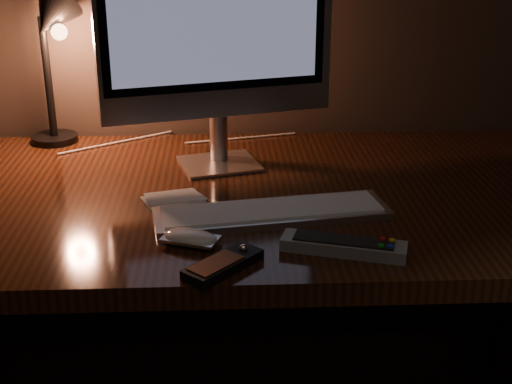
{
  "coord_description": "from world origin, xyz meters",
  "views": [
    {
      "loc": [
        -0.01,
        0.56,
        1.26
      ],
      "look_at": [
        0.05,
        1.73,
        0.79
      ],
      "focal_mm": 50.0,
      "sensor_mm": 36.0,
      "label": 1
    }
  ],
  "objects_px": {
    "monitor": "(216,23)",
    "tv_remote": "(344,246)",
    "desk_lamp": "(51,39)",
    "mouse": "(190,239)",
    "media_remote": "(223,264)",
    "desk": "(228,235)",
    "keyboard": "(272,212)"
  },
  "relations": [
    {
      "from": "media_remote",
      "to": "keyboard",
      "type": "bearing_deg",
      "value": 19.46
    },
    {
      "from": "desk",
      "to": "mouse",
      "type": "distance_m",
      "value": 0.34
    },
    {
      "from": "tv_remote",
      "to": "desk_lamp",
      "type": "relative_size",
      "value": 0.56
    },
    {
      "from": "desk",
      "to": "tv_remote",
      "type": "distance_m",
      "value": 0.41
    },
    {
      "from": "desk",
      "to": "desk_lamp",
      "type": "xyz_separation_m",
      "value": [
        -0.38,
        0.23,
        0.37
      ]
    },
    {
      "from": "media_remote",
      "to": "desk_lamp",
      "type": "relative_size",
      "value": 0.36
    },
    {
      "from": "mouse",
      "to": "monitor",
      "type": "bearing_deg",
      "value": 104.12
    },
    {
      "from": "desk",
      "to": "tv_remote",
      "type": "height_order",
      "value": "tv_remote"
    },
    {
      "from": "monitor",
      "to": "tv_remote",
      "type": "bearing_deg",
      "value": -79.8
    },
    {
      "from": "desk",
      "to": "media_remote",
      "type": "relative_size",
      "value": 12.12
    },
    {
      "from": "keyboard",
      "to": "desk_lamp",
      "type": "height_order",
      "value": "desk_lamp"
    },
    {
      "from": "desk_lamp",
      "to": "keyboard",
      "type": "bearing_deg",
      "value": -35.41
    },
    {
      "from": "monitor",
      "to": "mouse",
      "type": "distance_m",
      "value": 0.48
    },
    {
      "from": "desk",
      "to": "keyboard",
      "type": "height_order",
      "value": "keyboard"
    },
    {
      "from": "desk_lamp",
      "to": "monitor",
      "type": "bearing_deg",
      "value": -15.89
    },
    {
      "from": "monitor",
      "to": "tv_remote",
      "type": "height_order",
      "value": "monitor"
    },
    {
      "from": "mouse",
      "to": "media_remote",
      "type": "xyz_separation_m",
      "value": [
        0.05,
        -0.09,
        0.0
      ]
    },
    {
      "from": "mouse",
      "to": "media_remote",
      "type": "distance_m",
      "value": 0.1
    },
    {
      "from": "monitor",
      "to": "mouse",
      "type": "relative_size",
      "value": 5.51
    },
    {
      "from": "desk",
      "to": "media_remote",
      "type": "bearing_deg",
      "value": -91.45
    },
    {
      "from": "mouse",
      "to": "tv_remote",
      "type": "xyz_separation_m",
      "value": [
        0.25,
        -0.04,
        0.0
      ]
    },
    {
      "from": "desk",
      "to": "monitor",
      "type": "distance_m",
      "value": 0.44
    },
    {
      "from": "desk",
      "to": "tv_remote",
      "type": "relative_size",
      "value": 7.8
    },
    {
      "from": "mouse",
      "to": "desk_lamp",
      "type": "bearing_deg",
      "value": 141.71
    },
    {
      "from": "desk",
      "to": "keyboard",
      "type": "bearing_deg",
      "value": -68.3
    },
    {
      "from": "monitor",
      "to": "mouse",
      "type": "height_order",
      "value": "monitor"
    },
    {
      "from": "mouse",
      "to": "desk",
      "type": "bearing_deg",
      "value": 99.55
    },
    {
      "from": "monitor",
      "to": "tv_remote",
      "type": "xyz_separation_m",
      "value": [
        0.2,
        -0.42,
        -0.29
      ]
    },
    {
      "from": "media_remote",
      "to": "desk_lamp",
      "type": "distance_m",
      "value": 0.77
    },
    {
      "from": "desk",
      "to": "desk_lamp",
      "type": "relative_size",
      "value": 4.4
    },
    {
      "from": "tv_remote",
      "to": "desk_lamp",
      "type": "xyz_separation_m",
      "value": [
        -0.56,
        0.58,
        0.23
      ]
    },
    {
      "from": "monitor",
      "to": "tv_remote",
      "type": "distance_m",
      "value": 0.55
    }
  ]
}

